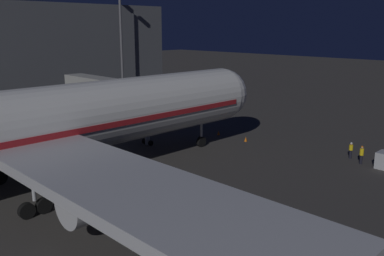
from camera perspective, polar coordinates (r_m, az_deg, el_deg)
ground_plane at (r=41.09m, az=-11.20°, el=-5.95°), size 320.00×320.00×0.00m
jet_bridge at (r=53.02m, az=-9.90°, el=4.95°), size 19.24×3.40×7.33m
apron_floodlight_mast at (r=71.26m, az=-9.57°, el=11.44°), size 2.90×0.50×19.37m
ground_crew_marshaller_fwd at (r=47.24m, az=20.75°, el=-2.76°), size 0.40×0.40×1.78m
ground_crew_under_port_wing at (r=45.77m, az=22.02°, el=-3.29°), size 0.40×0.40×1.90m
traffic_cone_nose_port at (r=51.41m, az=7.30°, el=-1.51°), size 0.36×0.36×0.55m
traffic_cone_nose_starboard at (r=54.12m, az=3.64°, el=-0.66°), size 0.36×0.36×0.55m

